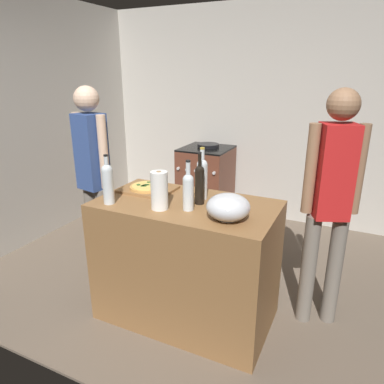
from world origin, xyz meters
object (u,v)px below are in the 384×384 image
at_px(pizza, 148,187).
at_px(wine_bottle_dark, 200,183).
at_px(stove, 206,183).
at_px(paper_towel_roll, 159,191).
at_px(person_in_red, 331,197).
at_px(wine_bottle_green, 202,177).
at_px(mixing_bowl, 228,207).
at_px(wine_bottle_clear, 188,190).
at_px(person_in_stripes, 93,172).
at_px(wine_bottle_amber, 108,182).

distance_m(pizza, wine_bottle_dark, 0.50).
height_order(pizza, stove, pizza).
distance_m(paper_towel_roll, person_in_red, 1.17).
distance_m(pizza, wine_bottle_green, 0.47).
bearing_deg(mixing_bowl, wine_bottle_clear, 171.38).
bearing_deg(person_in_stripes, mixing_bowl, -14.63).
relative_size(paper_towel_roll, wine_bottle_clear, 0.77).
distance_m(wine_bottle_dark, wine_bottle_amber, 0.63).
bearing_deg(wine_bottle_amber, stove, 94.68).
xyz_separation_m(wine_bottle_dark, wine_bottle_amber, (-0.57, -0.27, 0.00)).
relative_size(mixing_bowl, wine_bottle_clear, 0.80).
relative_size(mixing_bowl, stove, 0.29).
bearing_deg(person_in_red, wine_bottle_clear, -150.05).
bearing_deg(stove, wine_bottle_green, -67.76).
bearing_deg(wine_bottle_dark, mixing_bowl, -33.53).
height_order(wine_bottle_clear, person_in_red, person_in_red).
height_order(wine_bottle_clear, person_in_stripes, person_in_stripes).
xyz_separation_m(paper_towel_roll, wine_bottle_amber, (-0.37, -0.06, 0.03)).
relative_size(wine_bottle_green, person_in_stripes, 0.22).
distance_m(wine_bottle_amber, stove, 2.23).
bearing_deg(wine_bottle_amber, pizza, 75.33).
height_order(wine_bottle_green, person_in_stripes, person_in_stripes).
xyz_separation_m(stove, person_in_red, (1.58, -1.52, 0.54)).
relative_size(pizza, mixing_bowl, 1.02).
height_order(paper_towel_roll, wine_bottle_dark, wine_bottle_dark).
distance_m(pizza, person_in_red, 1.34).
bearing_deg(person_in_stripes, wine_bottle_clear, -16.26).
bearing_deg(wine_bottle_dark, paper_towel_roll, -134.56).
bearing_deg(pizza, wine_bottle_green, 1.50).
distance_m(mixing_bowl, stove, 2.36).
height_order(mixing_bowl, person_in_stripes, person_in_stripes).
bearing_deg(pizza, wine_bottle_clear, -26.47).
bearing_deg(wine_bottle_amber, person_in_red, 23.79).
bearing_deg(wine_bottle_green, wine_bottle_amber, -145.89).
height_order(wine_bottle_dark, wine_bottle_amber, wine_bottle_dark).
distance_m(wine_bottle_dark, person_in_stripes, 1.10).
xyz_separation_m(wine_bottle_clear, person_in_stripes, (-1.07, 0.31, -0.08)).
bearing_deg(paper_towel_roll, wine_bottle_amber, -170.25).
bearing_deg(mixing_bowl, wine_bottle_amber, -174.36).
relative_size(paper_towel_roll, stove, 0.27).
xyz_separation_m(wine_bottle_amber, person_in_red, (1.41, 0.62, -0.09)).
xyz_separation_m(paper_towel_roll, person_in_red, (1.03, 0.56, -0.06)).
relative_size(pizza, person_in_stripes, 0.16).
relative_size(wine_bottle_dark, stove, 0.38).
bearing_deg(paper_towel_roll, person_in_red, 28.27).
distance_m(pizza, wine_bottle_clear, 0.53).
height_order(wine_bottle_dark, person_in_red, person_in_red).
distance_m(wine_bottle_dark, stove, 2.11).
relative_size(wine_bottle_dark, wine_bottle_clear, 1.08).
relative_size(pizza, wine_bottle_green, 0.74).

